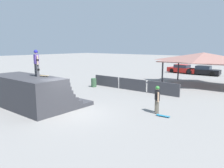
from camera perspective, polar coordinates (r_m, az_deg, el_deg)
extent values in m
plane|color=gray|center=(13.56, -10.69, -7.39)|extent=(160.00, 160.00, 0.00)
cube|color=#38383D|center=(15.96, -18.01, -4.58)|extent=(5.89, 4.36, 0.26)
cube|color=#38383D|center=(15.65, -19.59, -3.99)|extent=(5.89, 3.36, 0.26)
cube|color=#38383D|center=(15.50, -20.21, -3.18)|extent=(5.89, 3.00, 0.26)
cube|color=#38383D|center=(15.39, -20.66, -2.32)|extent=(5.89, 2.75, 0.26)
cube|color=#38383D|center=(15.29, -21.00, -1.43)|extent=(5.89, 2.58, 0.26)
cube|color=#38383D|center=(15.22, -21.27, -0.52)|extent=(5.89, 2.45, 0.26)
cube|color=#38383D|center=(15.15, -21.47, 0.42)|extent=(5.89, 2.37, 0.26)
cube|color=#38383D|center=(15.10, -21.61, 1.37)|extent=(5.89, 2.32, 0.26)
cylinder|color=silver|center=(15.68, -18.01, 2.22)|extent=(5.77, 0.07, 0.07)
cube|color=#4C4C51|center=(14.67, -18.84, 3.42)|extent=(0.19, 0.19, 0.82)
cube|color=black|center=(14.67, -18.74, 3.62)|extent=(0.22, 0.19, 0.12)
cube|color=#4C4C51|center=(15.01, -19.22, 3.53)|extent=(0.19, 0.19, 0.82)
cube|color=black|center=(15.01, -19.12, 3.73)|extent=(0.22, 0.19, 0.12)
cube|color=#6B4CB7|center=(14.78, -19.19, 6.16)|extent=(0.49, 0.34, 0.58)
cylinder|color=beige|center=(14.52, -18.88, 5.94)|extent=(0.13, 0.13, 0.58)
cylinder|color=black|center=(14.52, -18.88, 5.98)|extent=(0.20, 0.20, 0.09)
cylinder|color=beige|center=(15.05, -19.47, 6.03)|extent=(0.13, 0.13, 0.58)
cylinder|color=black|center=(15.05, -19.47, 6.07)|extent=(0.20, 0.20, 0.09)
sphere|color=beige|center=(14.76, -19.28, 7.85)|extent=(0.22, 0.22, 0.22)
sphere|color=#232399|center=(14.76, -19.29, 7.96)|extent=(0.25, 0.25, 0.25)
cylinder|color=silver|center=(14.53, -16.64, 1.95)|extent=(0.05, 0.04, 0.05)
cylinder|color=silver|center=(14.44, -17.06, 1.88)|extent=(0.05, 0.04, 0.05)
cylinder|color=silver|center=(14.88, -17.81, 2.08)|extent=(0.05, 0.04, 0.05)
cylinder|color=silver|center=(14.80, -18.23, 2.01)|extent=(0.05, 0.04, 0.05)
cube|color=tan|center=(14.66, -17.45, 2.11)|extent=(0.77, 0.28, 0.02)
cube|color=tan|center=(14.39, -16.57, 2.10)|extent=(0.11, 0.21, 0.02)
cube|color=#6B6051|center=(13.61, 11.47, -5.59)|extent=(0.21, 0.21, 0.80)
cube|color=#6B6051|center=(13.28, 11.78, -5.99)|extent=(0.21, 0.21, 0.80)
cube|color=black|center=(13.28, 11.72, -2.94)|extent=(0.44, 0.47, 0.57)
cylinder|color=tan|center=(13.55, 11.48, -2.87)|extent=(0.15, 0.15, 0.57)
cylinder|color=tan|center=(13.03, 11.96, -3.40)|extent=(0.15, 0.15, 0.57)
sphere|color=tan|center=(13.19, 11.79, -1.13)|extent=(0.22, 0.22, 0.22)
sphere|color=#337F33|center=(13.18, 11.79, -1.01)|extent=(0.25, 0.25, 0.25)
cylinder|color=blue|center=(12.96, 12.13, -8.14)|extent=(0.05, 0.03, 0.05)
cylinder|color=blue|center=(13.08, 12.36, -7.98)|extent=(0.05, 0.03, 0.05)
cylinder|color=blue|center=(12.80, 14.09, -8.45)|extent=(0.05, 0.03, 0.05)
cylinder|color=blue|center=(12.92, 14.32, -8.28)|extent=(0.05, 0.03, 0.05)
cube|color=teal|center=(12.93, 13.22, -8.07)|extent=(0.77, 0.26, 0.02)
cube|color=teal|center=(13.04, 11.79, -7.76)|extent=(0.11, 0.21, 0.02)
cube|color=#3D3D42|center=(21.72, -1.44, 0.75)|extent=(2.86, 0.12, 1.05)
cube|color=#3D3D42|center=(19.91, 5.26, -0.14)|extent=(2.86, 0.12, 1.05)
cube|color=#3D3D42|center=(18.44, 13.16, -1.18)|extent=(2.86, 0.12, 1.05)
cylinder|color=#2D2D33|center=(23.20, 13.03, 2.70)|extent=(0.16, 0.16, 2.34)
cylinder|color=#2D2D33|center=(27.00, 16.92, 3.51)|extent=(0.16, 0.16, 2.34)
cube|color=#9E6B60|center=(23.82, 22.73, 5.31)|extent=(7.96, 4.90, 0.10)
pyramid|color=#9E6B60|center=(23.79, 22.81, 6.52)|extent=(7.80, 4.81, 0.91)
cylinder|color=#385B3D|center=(21.52, -4.79, 0.36)|extent=(0.52, 0.52, 0.85)
cube|color=red|center=(33.97, 17.96, 3.53)|extent=(4.54, 2.26, 0.62)
cube|color=#283342|center=(33.97, 17.84, 4.45)|extent=(2.19, 1.68, 0.46)
cube|color=red|center=(33.96, 17.86, 4.84)|extent=(2.09, 1.63, 0.04)
cylinder|color=black|center=(34.06, 20.52, 3.12)|extent=(0.66, 0.29, 0.64)
cylinder|color=black|center=(32.70, 19.33, 2.93)|extent=(0.66, 0.29, 0.64)
cylinder|color=black|center=(35.30, 16.66, 3.56)|extent=(0.66, 0.29, 0.64)
cylinder|color=black|center=(33.99, 15.36, 3.39)|extent=(0.66, 0.29, 0.64)
cube|color=black|center=(32.80, 22.90, 3.02)|extent=(4.14, 1.73, 0.62)
cube|color=#283342|center=(32.77, 22.78, 3.97)|extent=(1.93, 1.42, 0.46)
cube|color=black|center=(32.75, 22.80, 4.37)|extent=(1.84, 1.38, 0.04)
cylinder|color=black|center=(33.24, 25.28, 2.65)|extent=(0.64, 0.22, 0.64)
cylinder|color=black|center=(31.81, 24.71, 2.40)|extent=(0.64, 0.22, 0.64)
cylinder|color=black|center=(33.85, 21.15, 3.05)|extent=(0.64, 0.22, 0.64)
cylinder|color=black|center=(32.45, 20.41, 2.82)|extent=(0.64, 0.22, 0.64)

